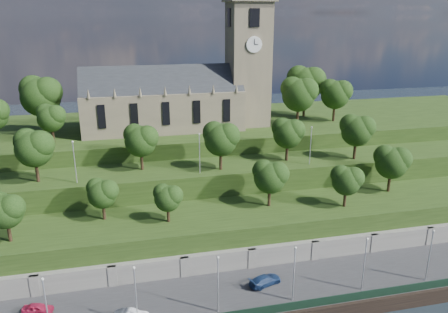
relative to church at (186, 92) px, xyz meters
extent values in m
cube|color=#2D2D30|center=(-0.79, -39.98, -21.52)|extent=(160.00, 12.00, 2.00)
cube|color=slate|center=(-0.79, -33.98, -20.02)|extent=(160.00, 2.00, 5.00)
cube|color=slate|center=(-25.79, -34.78, -20.02)|extent=(1.20, 0.60, 5.00)
cube|color=slate|center=(-15.79, -34.78, -20.02)|extent=(1.20, 0.60, 5.00)
cube|color=slate|center=(-5.79, -34.78, -20.02)|extent=(1.20, 0.60, 5.00)
cube|color=slate|center=(4.21, -34.78, -20.02)|extent=(1.20, 0.60, 5.00)
cube|color=slate|center=(14.21, -34.78, -20.02)|extent=(1.20, 0.60, 5.00)
cube|color=slate|center=(24.21, -34.78, -20.02)|extent=(1.20, 0.60, 5.00)
cube|color=slate|center=(34.21, -34.78, -20.02)|extent=(1.20, 0.60, 5.00)
cube|color=#223913|center=(-0.79, -27.98, -18.52)|extent=(160.00, 12.00, 8.00)
cube|color=#223913|center=(-0.79, -16.98, -16.52)|extent=(160.00, 10.00, 12.00)
cube|color=#223913|center=(-0.79, 4.02, -15.02)|extent=(160.00, 32.00, 15.00)
cube|color=#6A5F4A|center=(-4.79, 0.02, -3.52)|extent=(32.00, 12.00, 8.00)
cube|color=#202428|center=(-4.79, 0.02, 0.48)|extent=(32.00, 10.18, 10.18)
cone|color=#6A5F4A|center=(-18.79, -5.98, 1.38)|extent=(0.70, 0.70, 1.80)
cone|color=#6A5F4A|center=(-14.12, -5.98, 1.38)|extent=(0.70, 0.70, 1.80)
cone|color=#6A5F4A|center=(-9.46, -5.98, 1.38)|extent=(0.70, 0.70, 1.80)
cone|color=#6A5F4A|center=(-4.79, -5.98, 1.38)|extent=(0.70, 0.70, 1.80)
cone|color=#6A5F4A|center=(-0.12, -5.98, 1.38)|extent=(0.70, 0.70, 1.80)
cone|color=#6A5F4A|center=(4.54, -5.98, 1.38)|extent=(0.70, 0.70, 1.80)
cone|color=#6A5F4A|center=(9.21, -5.98, 1.38)|extent=(0.70, 0.70, 1.80)
cube|color=black|center=(-16.79, -6.06, -3.02)|extent=(1.40, 0.25, 4.50)
cube|color=black|center=(-10.79, -6.06, -3.02)|extent=(1.40, 0.25, 4.50)
cube|color=black|center=(-4.79, -6.06, -3.02)|extent=(1.40, 0.25, 4.50)
cube|color=black|center=(1.21, -6.06, -3.02)|extent=(1.40, 0.25, 4.50)
cube|color=black|center=(7.21, -6.06, -3.02)|extent=(1.40, 0.25, 4.50)
cube|color=#6A5F4A|center=(13.21, 0.02, 4.98)|extent=(8.00, 8.00, 25.00)
cube|color=black|center=(13.21, -4.06, 14.48)|extent=(2.00, 0.25, 3.50)
cube|color=black|center=(13.21, 4.10, 14.48)|extent=(2.00, 0.25, 3.50)
cube|color=black|center=(9.13, 0.02, 14.48)|extent=(0.25, 2.00, 3.50)
cube|color=black|center=(17.29, 0.02, 14.48)|extent=(0.25, 2.00, 3.50)
cylinder|color=white|center=(13.21, -4.10, 9.48)|extent=(3.20, 0.30, 3.20)
cylinder|color=white|center=(17.33, 0.02, 9.48)|extent=(0.30, 3.20, 3.20)
cube|color=black|center=(13.21, -4.28, 9.98)|extent=(0.12, 0.05, 1.10)
cube|color=black|center=(13.61, -4.28, 9.48)|extent=(0.80, 0.05, 0.12)
cylinder|color=black|center=(-29.12, -29.98, -13.00)|extent=(0.50, 0.50, 3.05)
sphere|color=black|center=(-29.12, -29.98, -10.05)|extent=(4.75, 4.75, 4.75)
sphere|color=black|center=(-28.17, -30.46, -9.33)|extent=(3.56, 3.56, 3.56)
cylinder|color=black|center=(-16.69, -25.98, -13.11)|extent=(0.49, 0.49, 2.83)
sphere|color=black|center=(-16.69, -25.98, -10.38)|extent=(4.40, 4.40, 4.40)
sphere|color=black|center=(-15.81, -26.42, -9.72)|extent=(3.30, 3.30, 3.30)
sphere|color=black|center=(-17.46, -25.44, -9.50)|extent=(3.08, 3.08, 3.08)
cylinder|color=black|center=(-7.24, -28.98, -13.24)|extent=(0.47, 0.47, 2.57)
sphere|color=black|center=(-7.24, -28.98, -10.76)|extent=(3.99, 3.99, 3.99)
sphere|color=black|center=(-6.44, -29.38, -10.16)|extent=(2.99, 2.99, 2.99)
sphere|color=black|center=(-7.94, -28.49, -9.96)|extent=(2.79, 2.79, 2.79)
cylinder|color=black|center=(9.34, -26.98, -12.86)|extent=(0.51, 0.51, 3.32)
sphere|color=black|center=(9.34, -26.98, -9.65)|extent=(5.17, 5.17, 5.17)
sphere|color=black|center=(10.38, -27.50, -8.87)|extent=(3.88, 3.88, 3.88)
sphere|color=black|center=(8.44, -26.34, -8.61)|extent=(3.62, 3.62, 3.62)
cylinder|color=black|center=(21.19, -29.98, -13.03)|extent=(0.49, 0.49, 2.98)
sphere|color=black|center=(21.19, -29.98, -10.15)|extent=(4.63, 4.63, 4.63)
sphere|color=black|center=(22.11, -30.45, -9.46)|extent=(3.48, 3.48, 3.48)
sphere|color=black|center=(20.38, -29.41, -9.23)|extent=(3.24, 3.24, 3.24)
cylinder|color=black|center=(31.77, -25.98, -12.73)|extent=(0.52, 0.52, 3.59)
sphere|color=black|center=(31.77, -25.98, -9.26)|extent=(5.59, 5.59, 5.59)
sphere|color=black|center=(32.89, -26.54, -8.42)|extent=(4.19, 4.19, 4.19)
sphere|color=black|center=(30.80, -25.29, -8.14)|extent=(3.91, 3.91, 3.91)
cylinder|color=black|center=(-26.91, -17.98, -8.64)|extent=(0.53, 0.53, 3.76)
sphere|color=black|center=(-26.91, -17.98, -5.01)|extent=(5.85, 5.85, 5.85)
sphere|color=black|center=(-25.74, -18.57, -4.13)|extent=(4.38, 4.38, 4.38)
sphere|color=black|center=(-27.93, -17.25, -3.84)|extent=(4.09, 4.09, 4.09)
cylinder|color=black|center=(-10.25, -15.98, -8.79)|extent=(0.51, 0.51, 3.47)
sphere|color=black|center=(-10.25, -15.98, -5.43)|extent=(5.40, 5.40, 5.40)
sphere|color=black|center=(-9.17, -16.52, -4.62)|extent=(4.05, 4.05, 4.05)
sphere|color=black|center=(-11.20, -15.31, -4.35)|extent=(3.78, 3.78, 3.78)
cylinder|color=black|center=(3.08, -18.98, -8.70)|extent=(0.52, 0.52, 3.65)
sphere|color=black|center=(3.08, -18.98, -5.17)|extent=(5.68, 5.68, 5.68)
sphere|color=black|center=(4.21, -19.55, -4.32)|extent=(4.26, 4.26, 4.26)
sphere|color=black|center=(2.09, -18.28, -4.03)|extent=(3.97, 3.97, 3.97)
cylinder|color=black|center=(15.99, -16.98, -8.81)|extent=(0.51, 0.51, 3.42)
sphere|color=black|center=(15.99, -16.98, -5.51)|extent=(5.32, 5.32, 5.32)
sphere|color=black|center=(17.06, -17.52, -4.71)|extent=(3.99, 3.99, 3.99)
sphere|color=black|center=(15.06, -16.32, -4.45)|extent=(3.72, 3.72, 3.72)
cylinder|color=black|center=(28.61, -18.98, -8.71)|extent=(0.52, 0.52, 3.63)
sphere|color=black|center=(28.61, -18.98, -5.20)|extent=(5.64, 5.64, 5.64)
sphere|color=black|center=(29.74, -19.55, -4.35)|extent=(4.23, 4.23, 4.23)
sphere|color=black|center=(27.63, -18.28, -4.07)|extent=(3.95, 3.95, 3.95)
cylinder|color=black|center=(-28.39, 2.02, -5.07)|extent=(0.58, 0.58, 4.91)
sphere|color=black|center=(-28.39, 2.02, -0.32)|extent=(7.64, 7.64, 7.64)
sphere|color=black|center=(-26.86, 1.25, 0.83)|extent=(5.73, 5.73, 5.73)
sphere|color=black|center=(-29.73, 2.97, 1.21)|extent=(5.35, 5.35, 5.35)
cylinder|color=black|center=(-25.72, -5.98, -5.96)|extent=(0.50, 0.50, 3.13)
sphere|color=black|center=(-25.72, -5.98, -2.93)|extent=(4.87, 4.87, 4.87)
sphere|color=black|center=(-24.75, -6.47, -2.20)|extent=(3.65, 3.65, 3.65)
sphere|color=black|center=(-26.58, -5.38, -1.96)|extent=(3.41, 3.41, 3.41)
cylinder|color=black|center=(23.19, -3.98, -5.30)|extent=(0.56, 0.56, 4.45)
sphere|color=black|center=(23.19, -3.98, -0.99)|extent=(6.93, 6.93, 6.93)
sphere|color=black|center=(24.57, -4.68, 0.05)|extent=(5.19, 5.19, 5.19)
sphere|color=black|center=(21.97, -3.12, 0.39)|extent=(4.85, 4.85, 4.85)
cylinder|color=black|center=(28.07, 4.02, -5.02)|extent=(0.58, 0.58, 5.00)
sphere|color=black|center=(28.07, 4.02, -0.19)|extent=(7.78, 7.78, 7.78)
sphere|color=black|center=(29.62, 3.24, 0.98)|extent=(5.84, 5.84, 5.84)
sphere|color=black|center=(26.71, 4.99, 1.37)|extent=(5.45, 5.45, 5.45)
cylinder|color=black|center=(32.60, -1.98, -5.52)|extent=(0.54, 0.54, 4.00)
sphere|color=black|center=(32.60, -1.98, -1.65)|extent=(6.22, 6.22, 6.22)
sphere|color=black|center=(33.84, -2.61, -0.72)|extent=(4.67, 4.67, 4.67)
sphere|color=black|center=(31.51, -1.21, -0.41)|extent=(4.36, 4.36, 4.36)
cylinder|color=#B2B2B7|center=(-22.79, -43.48, -16.70)|extent=(0.16, 0.16, 7.64)
sphere|color=silver|center=(-22.79, -43.48, -12.76)|extent=(0.36, 0.36, 0.36)
cylinder|color=#B2B2B7|center=(-12.79, -43.48, -16.70)|extent=(0.16, 0.16, 7.64)
sphere|color=silver|center=(-12.79, -43.48, -12.76)|extent=(0.36, 0.36, 0.36)
cylinder|color=#B2B2B7|center=(-2.79, -43.48, -16.70)|extent=(0.16, 0.16, 7.64)
sphere|color=silver|center=(-2.79, -43.48, -12.76)|extent=(0.36, 0.36, 0.36)
cylinder|color=#B2B2B7|center=(7.21, -43.48, -16.70)|extent=(0.16, 0.16, 7.64)
sphere|color=silver|center=(7.21, -43.48, -12.76)|extent=(0.36, 0.36, 0.36)
cylinder|color=#B2B2B7|center=(17.21, -43.48, -16.70)|extent=(0.16, 0.16, 7.64)
sphere|color=silver|center=(17.21, -43.48, -12.76)|extent=(0.36, 0.36, 0.36)
cylinder|color=#B2B2B7|center=(27.21, -43.48, -16.70)|extent=(0.16, 0.16, 7.64)
sphere|color=silver|center=(27.21, -43.48, -12.76)|extent=(0.36, 0.36, 0.36)
cylinder|color=#B2B2B7|center=(-20.79, -19.98, -7.16)|extent=(0.16, 0.16, 6.72)
sphere|color=silver|center=(-20.79, -19.98, -3.68)|extent=(0.36, 0.36, 0.36)
cylinder|color=#B2B2B7|center=(-0.79, -19.98, -7.16)|extent=(0.16, 0.16, 6.72)
sphere|color=silver|center=(-0.79, -19.98, -3.68)|extent=(0.36, 0.36, 0.36)
cylinder|color=#B2B2B7|center=(19.21, -19.98, -7.16)|extent=(0.16, 0.16, 6.72)
sphere|color=silver|center=(19.21, -19.98, -3.68)|extent=(0.36, 0.36, 0.36)
imported|color=#AF1D41|center=(-24.91, -38.66, -19.88)|extent=(4.00, 2.25, 1.29)
imported|color=navy|center=(4.78, -39.34, -19.83)|extent=(5.16, 3.40, 1.39)
camera|label=1|loc=(-12.55, -88.72, 15.39)|focal=35.00mm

